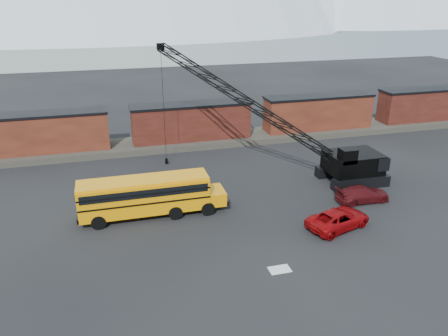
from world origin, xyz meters
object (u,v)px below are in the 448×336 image
object	(u,v)px
school_bus	(149,195)
red_pickup	(338,219)
crawler_crane	(248,103)
maroon_suv	(363,194)

from	to	relation	value
school_bus	red_pickup	distance (m)	14.65
school_bus	crawler_crane	bearing A→B (deg)	32.01
red_pickup	crawler_crane	xyz separation A→B (m)	(-3.30, 12.02, 6.31)
red_pickup	crawler_crane	size ratio (longest dim) A/B	0.27
school_bus	red_pickup	size ratio (longest dim) A/B	2.24
school_bus	crawler_crane	world-z (taller)	crawler_crane
red_pickup	crawler_crane	world-z (taller)	crawler_crane
maroon_suv	crawler_crane	size ratio (longest dim) A/B	0.24
school_bus	crawler_crane	size ratio (longest dim) A/B	0.60
school_bus	red_pickup	world-z (taller)	school_bus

